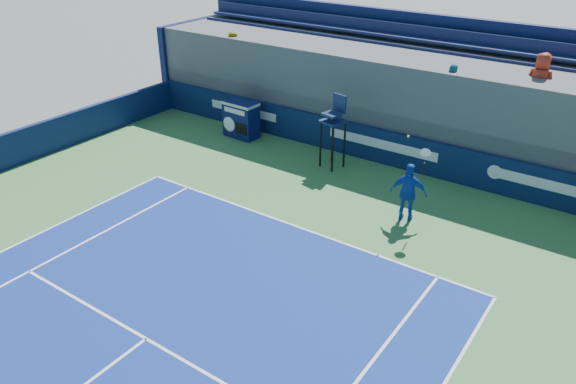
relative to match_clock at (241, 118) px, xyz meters
The scene contains 5 objects.
back_hoarding 5.53m from the match_clock, ahead, with size 20.40×0.21×1.20m.
match_clock is the anchor object (origin of this frame).
umpire_chair 4.31m from the match_clock, ahead, with size 0.85×0.85×2.48m.
tennis_player 8.10m from the match_clock, 16.08° to the right, with size 1.08×0.67×2.57m.
stadium_seating 6.29m from the match_clock, 28.34° to the left, with size 21.00×4.05×4.40m.
Camera 1 is at (7.46, 0.84, 8.03)m, focal length 35.00 mm.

